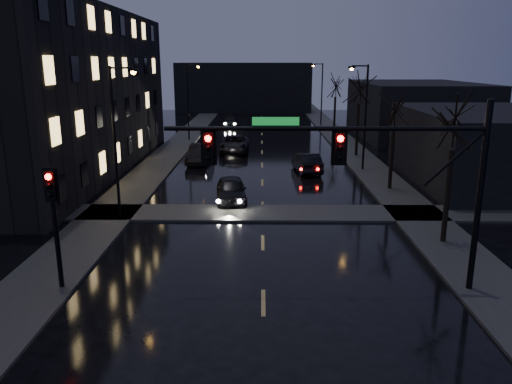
{
  "coord_description": "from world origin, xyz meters",
  "views": [
    {
      "loc": [
        -0.1,
        -7.98,
        8.22
      ],
      "look_at": [
        -0.29,
        11.14,
        3.2
      ],
      "focal_mm": 35.0,
      "sensor_mm": 36.0,
      "label": 1
    }
  ],
  "objects_px": {
    "oncoming_car_b": "(200,154)",
    "oncoming_car_d": "(231,122)",
    "oncoming_car_a": "(231,190)",
    "lead_car": "(307,163)",
    "oncoming_car_c": "(234,144)"
  },
  "relations": [
    {
      "from": "oncoming_car_b",
      "to": "oncoming_car_d",
      "type": "distance_m",
      "value": 24.02
    },
    {
      "from": "oncoming_car_a",
      "to": "oncoming_car_d",
      "type": "bearing_deg",
      "value": 88.11
    },
    {
      "from": "lead_car",
      "to": "oncoming_car_a",
      "type": "bearing_deg",
      "value": 50.54
    },
    {
      "from": "oncoming_car_b",
      "to": "oncoming_car_c",
      "type": "relative_size",
      "value": 0.86
    },
    {
      "from": "oncoming_car_a",
      "to": "oncoming_car_c",
      "type": "relative_size",
      "value": 0.78
    },
    {
      "from": "oncoming_car_d",
      "to": "oncoming_car_a",
      "type": "bearing_deg",
      "value": -89.66
    },
    {
      "from": "oncoming_car_c",
      "to": "oncoming_car_d",
      "type": "relative_size",
      "value": 1.22
    },
    {
      "from": "oncoming_car_c",
      "to": "lead_car",
      "type": "relative_size",
      "value": 1.23
    },
    {
      "from": "oncoming_car_a",
      "to": "oncoming_car_c",
      "type": "bearing_deg",
      "value": 87.01
    },
    {
      "from": "oncoming_car_d",
      "to": "lead_car",
      "type": "bearing_deg",
      "value": -77.94
    },
    {
      "from": "oncoming_car_c",
      "to": "oncoming_car_b",
      "type": "bearing_deg",
      "value": -116.38
    },
    {
      "from": "oncoming_car_b",
      "to": "lead_car",
      "type": "distance_m",
      "value": 9.22
    },
    {
      "from": "oncoming_car_b",
      "to": "oncoming_car_c",
      "type": "bearing_deg",
      "value": 66.82
    },
    {
      "from": "oncoming_car_d",
      "to": "lead_car",
      "type": "distance_m",
      "value": 28.41
    },
    {
      "from": "oncoming_car_b",
      "to": "oncoming_car_c",
      "type": "height_order",
      "value": "oncoming_car_b"
    }
  ]
}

